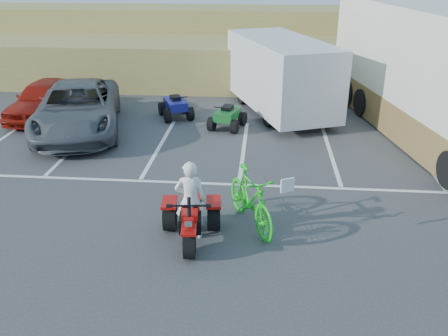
# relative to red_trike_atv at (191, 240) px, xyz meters

# --- Properties ---
(ground) EXTENTS (100.00, 100.00, 0.00)m
(ground) POSITION_rel_red_trike_atv_xyz_m (0.87, 0.39, 0.00)
(ground) COLOR #39393B
(ground) RESTS_ON ground
(parking_stripes) EXTENTS (28.00, 5.16, 0.01)m
(parking_stripes) POSITION_rel_red_trike_atv_xyz_m (1.73, 4.46, 0.00)
(parking_stripes) COLOR white
(parking_stripes) RESTS_ON ground
(grass_embankment) EXTENTS (40.00, 8.50, 3.10)m
(grass_embankment) POSITION_rel_red_trike_atv_xyz_m (0.87, 15.87, 1.42)
(grass_embankment) COLOR olive
(grass_embankment) RESTS_ON ground
(red_trike_atv) EXTENTS (1.46, 1.84, 1.12)m
(red_trike_atv) POSITION_rel_red_trike_atv_xyz_m (0.00, 0.00, 0.00)
(red_trike_atv) COLOR #A50D09
(red_trike_atv) RESTS_ON ground
(rider) EXTENTS (0.69, 0.49, 1.77)m
(rider) POSITION_rel_red_trike_atv_xyz_m (-0.02, 0.15, 0.89)
(rider) COLOR white
(rider) RESTS_ON ground
(green_dirt_bike) EXTENTS (1.55, 2.29, 1.34)m
(green_dirt_bike) POSITION_rel_red_trike_atv_xyz_m (1.23, 0.73, 0.67)
(green_dirt_bike) COLOR #14BF19
(green_dirt_bike) RESTS_ON ground
(grey_pickup) EXTENTS (4.17, 6.38, 1.63)m
(grey_pickup) POSITION_rel_red_trike_atv_xyz_m (-4.92, 6.63, 0.82)
(grey_pickup) COLOR #4B4E53
(grey_pickup) RESTS_ON ground
(red_car) EXTENTS (1.86, 4.18, 1.40)m
(red_car) POSITION_rel_red_trike_atv_xyz_m (-6.75, 8.09, 0.70)
(red_car) COLOR maroon
(red_car) RESTS_ON ground
(cargo_trailer) EXTENTS (4.40, 6.45, 2.79)m
(cargo_trailer) POSITION_rel_red_trike_atv_xyz_m (2.05, 9.43, 1.51)
(cargo_trailer) COLOR silver
(cargo_trailer) RESTS_ON ground
(rv_motorhome) EXTENTS (5.04, 11.73, 4.10)m
(rv_motorhome) POSITION_rel_red_trike_atv_xyz_m (6.97, 7.26, 1.78)
(rv_motorhome) COLOR silver
(rv_motorhome) RESTS_ON ground
(quad_atv_blue) EXTENTS (1.55, 1.74, 0.93)m
(quad_atv_blue) POSITION_rel_red_trike_atv_xyz_m (-1.84, 8.40, 0.00)
(quad_atv_blue) COLOR navy
(quad_atv_blue) RESTS_ON ground
(quad_atv_green) EXTENTS (1.36, 1.61, 0.91)m
(quad_atv_green) POSITION_rel_red_trike_atv_xyz_m (0.19, 7.37, 0.00)
(quad_atv_green) COLOR #155D22
(quad_atv_green) RESTS_ON ground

